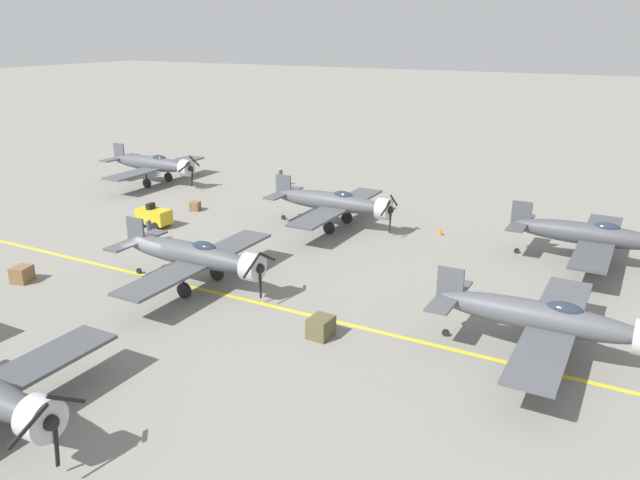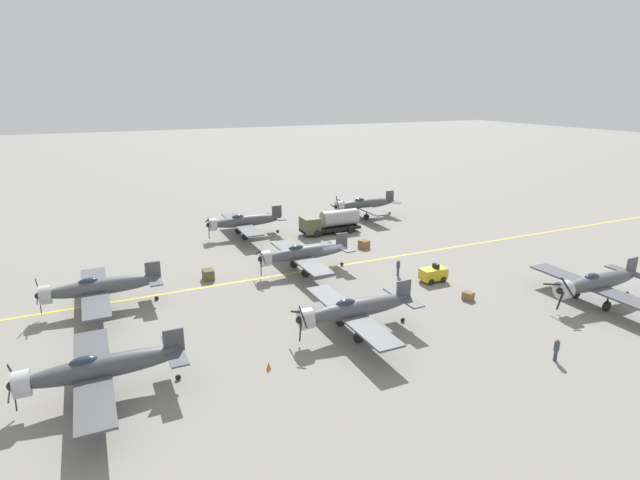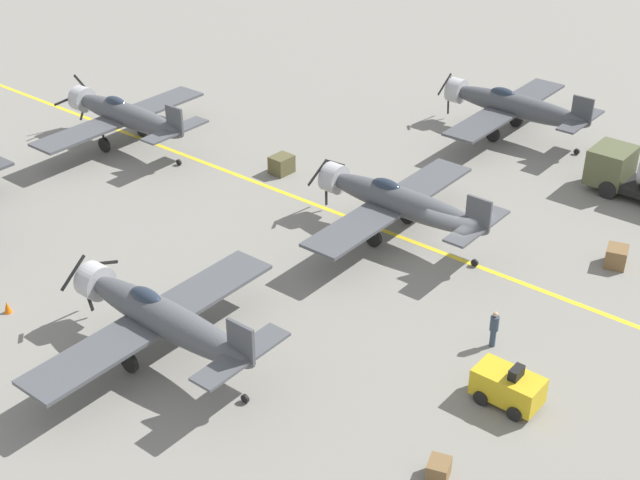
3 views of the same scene
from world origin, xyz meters
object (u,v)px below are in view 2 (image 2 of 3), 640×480
ground_crew_inspecting (398,267)px  traffic_cone (269,366)px  supply_crate_by_tanker (208,275)px  supply_crate_outboard (364,244)px  airplane_near_right (364,204)px  airplane_near_left (596,283)px  supply_crate_mid_lane (468,296)px  airplane_mid_right (244,222)px  airplane_mid_center (303,253)px  airplane_mid_left (354,309)px  airplane_far_center (99,287)px  fuel_tanker (330,222)px  tow_tractor (433,274)px  ground_crew_walking (556,349)px  airplane_far_left (99,368)px

ground_crew_inspecting → traffic_cone: bearing=122.3°
supply_crate_by_tanker → supply_crate_outboard: (2.38, -19.18, -0.04)m
airplane_near_right → supply_crate_by_tanker: (-15.35, 26.52, -1.49)m
airplane_near_left → supply_crate_mid_lane: airplane_near_left is taller
supply_crate_by_tanker → supply_crate_mid_lane: size_ratio=1.42×
airplane_mid_right → airplane_mid_center: 15.16m
airplane_mid_left → ground_crew_inspecting: bearing=-32.1°
airplane_mid_left → airplane_mid_center: bearing=8.7°
airplane_mid_center → supply_crate_mid_lane: bearing=-158.1°
airplane_far_center → fuel_tanker: airplane_far_center is taller
airplane_near_right → traffic_cone: airplane_near_right is taller
supply_crate_by_tanker → fuel_tanker: bearing=-61.5°
tow_tractor → traffic_cone: bearing=112.8°
airplane_mid_left → supply_crate_outboard: airplane_mid_left is taller
supply_crate_outboard → ground_crew_walking: bearing=178.4°
airplane_far_left → supply_crate_mid_lane: (2.17, -30.53, -1.64)m
traffic_cone → airplane_near_left: bearing=-93.8°
airplane_far_left → traffic_cone: size_ratio=21.82×
airplane_near_left → tow_tractor: airplane_near_left is taller
fuel_tanker → ground_crew_walking: bearing=180.0°
airplane_mid_center → supply_crate_by_tanker: (1.95, 9.40, -1.49)m
airplane_far_left → airplane_near_right: bearing=-41.0°
ground_crew_inspecting → ground_crew_walking: bearing=-178.0°
airplane_mid_center → traffic_cone: 19.01m
airplane_near_left → traffic_cone: 29.71m
supply_crate_mid_lane → supply_crate_outboard: size_ratio=0.76×
ground_crew_inspecting → airplane_near_left: bearing=-138.5°
airplane_mid_right → supply_crate_outboard: 15.82m
tow_tractor → airplane_near_left: bearing=-137.6°
airplane_far_left → airplane_mid_center: same height
tow_tractor → supply_crate_by_tanker: bearing=63.7°
supply_crate_by_tanker → airplane_mid_right: bearing=-30.3°
supply_crate_outboard → airplane_far_center: bearing=100.5°
airplane_far_left → airplane_mid_center: 24.93m
airplane_mid_right → ground_crew_walking: (-38.82, -10.75, -1.08)m
airplane_near_right → fuel_tanker: bearing=120.5°
ground_crew_inspecting → supply_crate_mid_lane: 8.19m
fuel_tanker → supply_crate_by_tanker: bearing=118.5°
airplane_far_left → ground_crew_inspecting: size_ratio=7.07×
traffic_cone → airplane_mid_left: bearing=-74.3°
airplane_mid_left → airplane_near_left: (-4.11, -21.86, 0.00)m
tow_tractor → traffic_cone: tow_tractor is taller
airplane_near_right → ground_crew_walking: 41.86m
airplane_far_center → ground_crew_inspecting: airplane_far_center is taller
airplane_far_left → tow_tractor: (7.15, -30.45, -1.22)m
supply_crate_outboard → ground_crew_inspecting: bearing=171.4°
fuel_tanker → ground_crew_walking: 35.71m
airplane_near_right → airplane_mid_left: bearing=146.1°
airplane_mid_right → airplane_far_center: bearing=120.0°
airplane_mid_right → supply_crate_mid_lane: airplane_mid_right is taller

